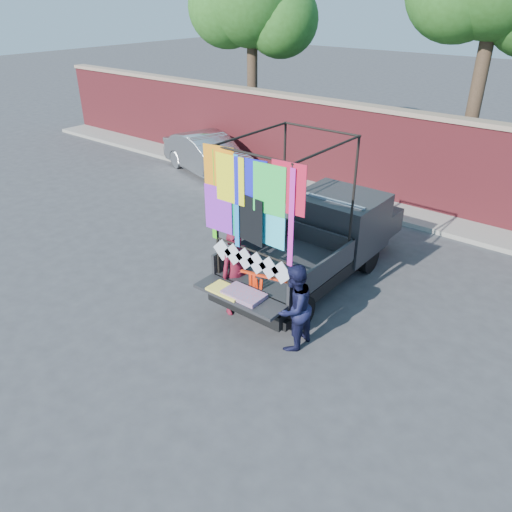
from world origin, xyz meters
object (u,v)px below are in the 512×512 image
Objects in this scene: woman at (237,273)px; man at (294,307)px; pickup_truck at (326,237)px; sedan at (209,155)px.

man is at bearing -72.62° from woman.
pickup_truck reaches higher than sedan.
woman is at bearing -101.46° from pickup_truck.
pickup_truck is 2.70m from man.
pickup_truck is at bearing -100.83° from sedan.
man reaches higher than sedan.
woman is (5.93, -5.52, 0.19)m from sedan.
pickup_truck is 7.15m from sedan.
pickup_truck is at bearing -160.49° from man.
pickup_truck is 3.27× the size of man.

